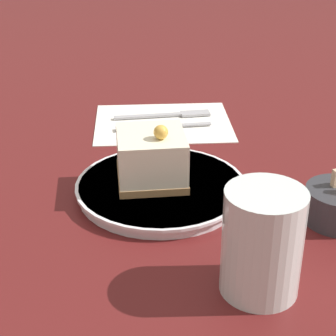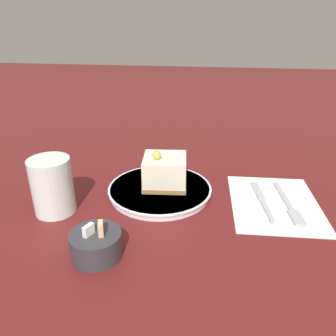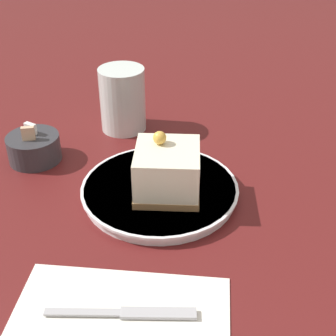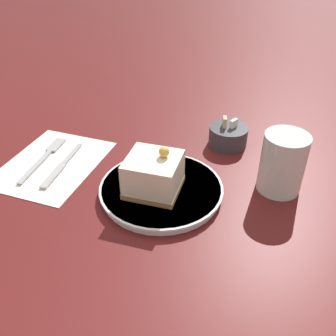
# 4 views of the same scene
# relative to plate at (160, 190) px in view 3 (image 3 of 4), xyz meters

# --- Properties ---
(ground_plane) EXTENTS (4.00, 4.00, 0.00)m
(ground_plane) POSITION_rel_plate_xyz_m (-0.02, 0.01, -0.01)
(ground_plane) COLOR #5B1919
(plate) EXTENTS (0.23, 0.23, 0.02)m
(plate) POSITION_rel_plate_xyz_m (0.00, 0.00, 0.00)
(plate) COLOR white
(plate) RESTS_ON ground_plane
(cake_slice) EXTENTS (0.10, 0.10, 0.09)m
(cake_slice) POSITION_rel_plate_xyz_m (-0.01, -0.01, 0.04)
(cake_slice) COLOR #9E7547
(cake_slice) RESTS_ON plate
(napkin) EXTENTS (0.19, 0.24, 0.00)m
(napkin) POSITION_rel_plate_xyz_m (-0.25, 0.01, -0.01)
(napkin) COLOR white
(napkin) RESTS_ON ground_plane
(knife) EXTENTS (0.03, 0.16, 0.00)m
(knife) POSITION_rel_plate_xyz_m (-0.22, -0.01, -0.00)
(knife) COLOR #B2B2B7
(knife) RESTS_ON napkin
(sugar_bowl) EXTENTS (0.08, 0.08, 0.07)m
(sugar_bowl) POSITION_rel_plate_xyz_m (0.07, 0.22, 0.01)
(sugar_bowl) COLOR #333338
(sugar_bowl) RESTS_ON ground_plane
(drinking_glass) EXTENTS (0.08, 0.08, 0.11)m
(drinking_glass) POSITION_rel_plate_xyz_m (0.20, 0.10, 0.05)
(drinking_glass) COLOR silver
(drinking_glass) RESTS_ON ground_plane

